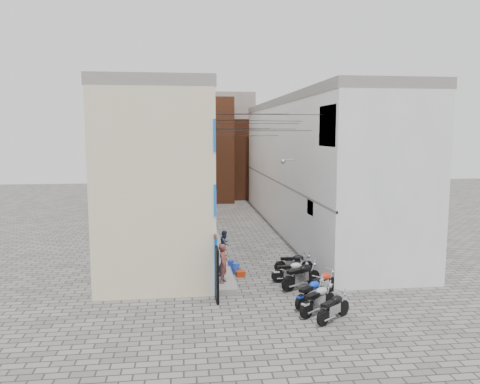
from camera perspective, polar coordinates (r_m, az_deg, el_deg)
name	(u,v)px	position (r m, az deg, el deg)	size (l,w,h in m)	color
ground	(276,294)	(20.10, 4.44, -12.26)	(90.00, 90.00, 0.00)	#565350
plinth	(210,229)	(32.29, -3.72, -4.51)	(0.90, 26.00, 0.25)	slate
building_left	(165,166)	(31.61, -9.10, 3.17)	(5.10, 27.00, 9.00)	beige
building_right	(311,164)	(32.83, 8.62, 3.34)	(5.94, 26.00, 9.00)	silver
building_far_brick_left	(201,150)	(46.62, -4.76, 5.15)	(6.00, 6.00, 10.00)	brown
building_far_brick_right	(248,158)	(49.11, 1.02, 4.11)	(5.00, 6.00, 8.00)	brown
building_far_concrete	(217,143)	(52.71, -2.83, 5.95)	(8.00, 5.00, 11.00)	slate
far_shopfront	(224,191)	(44.27, -1.98, 0.12)	(2.00, 0.30, 2.40)	black
overhead_wires	(251,125)	(26.48, 1.30, 8.16)	(5.80, 13.02, 1.32)	black
motorcycle_a	(334,306)	(17.55, 11.34, -13.47)	(0.59, 1.87, 1.08)	black
motorcycle_b	(318,298)	(18.09, 9.48, -12.64)	(0.64, 2.02, 1.17)	#9A999E
motorcycle_c	(311,291)	(18.82, 8.66, -11.89)	(0.62, 1.95, 1.13)	#0C30BB
motorcycle_d	(323,282)	(20.00, 10.07, -10.76)	(0.61, 1.93, 1.12)	red
motorcycle_e	(301,274)	(20.70, 7.47, -9.90)	(0.68, 2.15, 1.24)	black
motorcycle_f	(292,270)	(21.50, 6.31, -9.46)	(0.59, 1.86, 1.08)	silver
motorcycle_g	(294,262)	(22.78, 6.60, -8.47)	(0.60, 1.90, 1.10)	black
person_a	(223,263)	(20.42, -2.05, -8.68)	(0.62, 0.41, 1.71)	brown
person_b	(225,244)	(24.56, -1.87, -6.31)	(0.68, 0.53, 1.39)	#2C3142
water_jug_near	(236,268)	(22.62, -0.49, -9.30)	(0.34, 0.34, 0.52)	blue
water_jug_far	(231,265)	(23.17, -1.13, -8.95)	(0.31, 0.31, 0.49)	#2133A8
red_crate	(240,274)	(22.26, 0.06, -9.94)	(0.41, 0.31, 0.26)	#A22B0B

